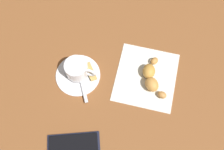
# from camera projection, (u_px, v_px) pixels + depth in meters

# --- Properties ---
(ground_plane) EXTENTS (1.80, 1.80, 0.00)m
(ground_plane) POSITION_uv_depth(u_px,v_px,m) (111.00, 71.00, 0.81)
(ground_plane) COLOR brown
(saucer) EXTENTS (0.13, 0.13, 0.01)m
(saucer) POSITION_uv_depth(u_px,v_px,m) (78.00, 75.00, 0.80)
(saucer) COLOR white
(saucer) RESTS_ON ground
(espresso_cup) EXTENTS (0.09, 0.06, 0.05)m
(espresso_cup) POSITION_uv_depth(u_px,v_px,m) (77.00, 69.00, 0.77)
(espresso_cup) COLOR white
(espresso_cup) RESTS_ON saucer
(teaspoon) EXTENTS (0.09, 0.12, 0.01)m
(teaspoon) POSITION_uv_depth(u_px,v_px,m) (80.00, 74.00, 0.79)
(teaspoon) COLOR silver
(teaspoon) RESTS_ON saucer
(sugar_packet) EXTENTS (0.05, 0.05, 0.01)m
(sugar_packet) POSITION_uv_depth(u_px,v_px,m) (91.00, 72.00, 0.79)
(sugar_packet) COLOR tan
(sugar_packet) RESTS_ON saucer
(napkin) EXTENTS (0.19, 0.21, 0.00)m
(napkin) POSITION_uv_depth(u_px,v_px,m) (146.00, 77.00, 0.80)
(napkin) COLOR white
(napkin) RESTS_ON ground
(croissant) EXTENTS (0.09, 0.12, 0.03)m
(croissant) POSITION_uv_depth(u_px,v_px,m) (151.00, 78.00, 0.78)
(croissant) COLOR #C38641
(croissant) RESTS_ON napkin
(cell_phone) EXTENTS (0.16, 0.13, 0.01)m
(cell_phone) POSITION_uv_depth(u_px,v_px,m) (74.00, 147.00, 0.72)
(cell_phone) COLOR black
(cell_phone) RESTS_ON ground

